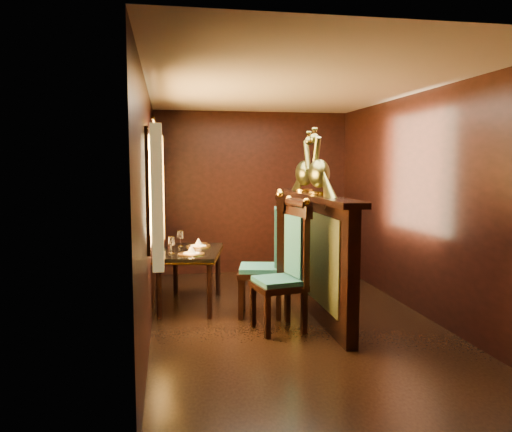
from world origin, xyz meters
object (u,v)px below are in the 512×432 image
object	(u,v)px
peacock_left	(319,161)
dining_table	(190,256)
chair_left	(290,261)
peacock_right	(305,162)
chair_right	(272,250)

from	to	relation	value
peacock_left	dining_table	bearing A→B (deg)	154.52
chair_left	peacock_left	xyz separation A→B (m)	(0.41, 0.36, 1.02)
chair_left	peacock_right	xyz separation A→B (m)	(0.41, 0.94, 1.01)
peacock_right	dining_table	bearing A→B (deg)	176.93
chair_right	peacock_right	size ratio (longest dim) A/B	1.97
dining_table	peacock_left	size ratio (longest dim) A/B	1.69
chair_right	peacock_right	bearing A→B (deg)	53.84
chair_right	peacock_left	world-z (taller)	peacock_left
chair_left	peacock_right	world-z (taller)	peacock_right
chair_left	peacock_right	bearing A→B (deg)	55.28
peacock_left	chair_left	bearing A→B (deg)	-138.87
dining_table	peacock_right	distance (m)	1.77
dining_table	chair_left	bearing A→B (deg)	-35.43
chair_right	peacock_left	xyz separation A→B (m)	(0.49, -0.14, 1.00)
chair_left	chair_right	world-z (taller)	chair_right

